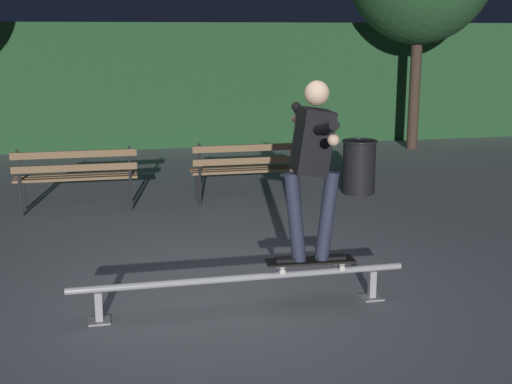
{
  "coord_description": "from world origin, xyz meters",
  "views": [
    {
      "loc": [
        -1.1,
        -5.8,
        2.36
      ],
      "look_at": [
        0.31,
        0.54,
        0.85
      ],
      "focal_mm": 48.75,
      "sensor_mm": 36.0,
      "label": 1
    }
  ],
  "objects_px": {
    "skateboard": "(310,261)",
    "park_bench_left_center": "(249,165)",
    "skateboarder": "(313,156)",
    "park_bench_leftmost": "(76,172)",
    "grind_rail": "(241,282)",
    "trash_can": "(359,166)"
  },
  "relations": [
    {
      "from": "grind_rail",
      "to": "park_bench_left_center",
      "type": "relative_size",
      "value": 1.83
    },
    {
      "from": "park_bench_left_center",
      "to": "trash_can",
      "type": "xyz_separation_m",
      "value": [
        1.71,
        0.21,
        -0.12
      ]
    },
    {
      "from": "grind_rail",
      "to": "trash_can",
      "type": "relative_size",
      "value": 3.67
    },
    {
      "from": "grind_rail",
      "to": "trash_can",
      "type": "height_order",
      "value": "trash_can"
    },
    {
      "from": "park_bench_leftmost",
      "to": "trash_can",
      "type": "xyz_separation_m",
      "value": [
        4.05,
        0.21,
        -0.12
      ]
    },
    {
      "from": "grind_rail",
      "to": "skateboarder",
      "type": "bearing_deg",
      "value": -0.02
    },
    {
      "from": "trash_can",
      "to": "park_bench_leftmost",
      "type": "bearing_deg",
      "value": -177.01
    },
    {
      "from": "skateboarder",
      "to": "park_bench_leftmost",
      "type": "height_order",
      "value": "skateboarder"
    },
    {
      "from": "skateboarder",
      "to": "park_bench_left_center",
      "type": "relative_size",
      "value": 0.97
    },
    {
      "from": "skateboard",
      "to": "trash_can",
      "type": "distance_m",
      "value": 4.43
    },
    {
      "from": "grind_rail",
      "to": "skateboard",
      "type": "distance_m",
      "value": 0.63
    },
    {
      "from": "skateboard",
      "to": "skateboarder",
      "type": "xyz_separation_m",
      "value": [
        0.0,
        -0.0,
        0.94
      ]
    },
    {
      "from": "grind_rail",
      "to": "skateboarder",
      "type": "height_order",
      "value": "skateboarder"
    },
    {
      "from": "skateboard",
      "to": "park_bench_left_center",
      "type": "bearing_deg",
      "value": 86.25
    },
    {
      "from": "grind_rail",
      "to": "skateboard",
      "type": "bearing_deg",
      "value": 0.0
    },
    {
      "from": "skateboard",
      "to": "park_bench_left_center",
      "type": "xyz_separation_m",
      "value": [
        0.25,
        3.77,
        0.15
      ]
    },
    {
      "from": "skateboarder",
      "to": "park_bench_left_center",
      "type": "distance_m",
      "value": 3.86
    },
    {
      "from": "skateboarder",
      "to": "trash_can",
      "type": "height_order",
      "value": "skateboarder"
    },
    {
      "from": "skateboarder",
      "to": "park_bench_leftmost",
      "type": "relative_size",
      "value": 0.97
    },
    {
      "from": "skateboard",
      "to": "park_bench_leftmost",
      "type": "height_order",
      "value": "park_bench_leftmost"
    },
    {
      "from": "park_bench_leftmost",
      "to": "park_bench_left_center",
      "type": "relative_size",
      "value": 1.0
    },
    {
      "from": "park_bench_left_center",
      "to": "trash_can",
      "type": "distance_m",
      "value": 1.73
    }
  ]
}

